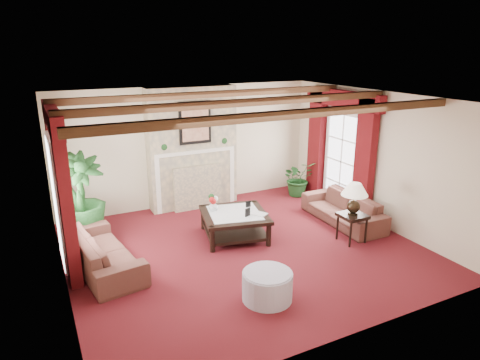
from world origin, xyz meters
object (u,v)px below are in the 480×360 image
sofa_right (343,205)px  side_table (352,228)px  coffee_table (235,225)px  ottoman (267,286)px  potted_palm (82,216)px  sofa_left (102,245)px

sofa_right → side_table: (-0.46, -0.80, -0.11)m
sofa_right → coffee_table: sofa_right is taller
ottoman → potted_palm: bearing=122.0°
coffee_table → side_table: bearing=-18.4°
sofa_right → sofa_left: bearing=-91.4°
sofa_left → ottoman: bearing=-143.7°
coffee_table → side_table: (1.88, -1.15, 0.03)m
potted_palm → side_table: potted_palm is taller
sofa_right → side_table: bearing=-28.2°
potted_palm → coffee_table: potted_palm is taller
potted_palm → ottoman: (2.10, -3.36, -0.25)m
coffee_table → ottoman: (-0.50, -2.13, -0.03)m
sofa_left → side_table: sofa_left is taller
coffee_table → potted_palm: bearing=167.7°
sofa_left → potted_palm: potted_palm is taller
potted_palm → side_table: (4.49, -2.38, -0.19)m
side_table → ottoman: side_table is taller
sofa_left → side_table: 4.47m
potted_palm → ottoman: size_ratio=2.44×
side_table → ottoman: bearing=-157.7°
sofa_left → coffee_table: (2.46, 0.11, -0.16)m
side_table → ottoman: size_ratio=0.75×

